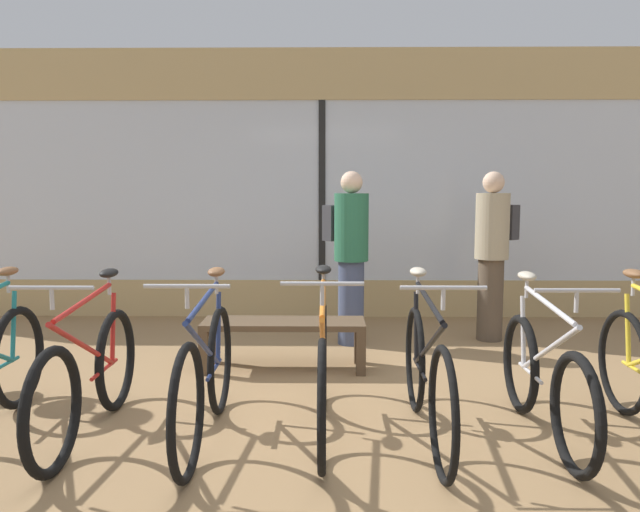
% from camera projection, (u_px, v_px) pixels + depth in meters
% --- Properties ---
extents(ground_plane, '(24.00, 24.00, 0.00)m').
position_uv_depth(ground_plane, '(317.00, 422.00, 4.19)').
color(ground_plane, '#99754C').
extents(shop_back_wall, '(12.00, 0.08, 3.20)m').
position_uv_depth(shop_back_wall, '(322.00, 182.00, 7.48)').
color(shop_back_wall, tan).
rests_on(shop_back_wall, ground_plane).
extents(bicycle_left, '(0.46, 1.74, 1.04)m').
position_uv_depth(bicycle_left, '(89.00, 377.00, 3.90)').
color(bicycle_left, black).
rests_on(bicycle_left, ground_plane).
extents(bicycle_center_left, '(0.46, 1.76, 1.06)m').
position_uv_depth(bicycle_center_left, '(206.00, 376.00, 3.84)').
color(bicycle_center_left, black).
rests_on(bicycle_center_left, ground_plane).
extents(bicycle_center, '(0.46, 1.79, 1.05)m').
position_uv_depth(bicycle_center, '(323.00, 371.00, 3.96)').
color(bicycle_center, black).
rests_on(bicycle_center, ground_plane).
extents(bicycle_center_right, '(0.46, 1.81, 1.05)m').
position_uv_depth(bicycle_center_right, '(427.00, 375.00, 3.86)').
color(bicycle_center_right, black).
rests_on(bicycle_center_right, ground_plane).
extents(bicycle_right, '(0.46, 1.67, 1.03)m').
position_uv_depth(bicycle_right, '(544.00, 380.00, 3.87)').
color(bicycle_right, black).
rests_on(bicycle_right, ground_plane).
extents(display_bench, '(1.40, 0.44, 0.42)m').
position_uv_depth(display_bench, '(284.00, 329.00, 5.39)').
color(display_bench, brown).
rests_on(display_bench, ground_plane).
extents(customer_near_rack, '(0.53, 0.55, 1.73)m').
position_uv_depth(customer_near_rack, '(350.00, 251.00, 6.21)').
color(customer_near_rack, '#424C6B').
rests_on(customer_near_rack, ground_plane).
extents(customer_by_window, '(0.55, 0.53, 1.73)m').
position_uv_depth(customer_by_window, '(493.00, 250.00, 6.37)').
color(customer_by_window, brown).
rests_on(customer_by_window, ground_plane).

